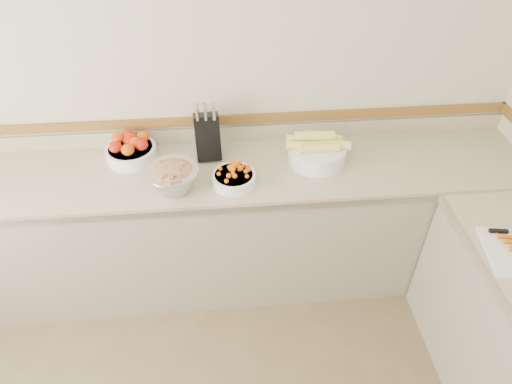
{
  "coord_description": "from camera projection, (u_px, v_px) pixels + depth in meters",
  "views": [
    {
      "loc": [
        0.19,
        -0.43,
        2.51
      ],
      "look_at": [
        0.35,
        1.35,
        1.0
      ],
      "focal_mm": 32.0,
      "sensor_mm": 36.0,
      "label": 1
    }
  ],
  "objects": [
    {
      "name": "back_wall",
      "position": [
        185.0,
        83.0,
        2.62
      ],
      "size": [
        4.0,
        0.0,
        4.0
      ],
      "primitive_type": "plane",
      "rotation": [
        1.57,
        0.0,
        0.0
      ],
      "color": "beige",
      "rests_on": "ground_plane"
    },
    {
      "name": "counter_back",
      "position": [
        197.0,
        227.0,
        2.92
      ],
      "size": [
        4.0,
        0.65,
        1.08
      ],
      "color": "tan",
      "rests_on": "ground_plane"
    },
    {
      "name": "knife_block",
      "position": [
        207.0,
        136.0,
        2.67
      ],
      "size": [
        0.16,
        0.19,
        0.35
      ],
      "color": "black",
      "rests_on": "counter_back"
    },
    {
      "name": "tomato_bowl",
      "position": [
        131.0,
        149.0,
        2.7
      ],
      "size": [
        0.3,
        0.3,
        0.15
      ],
      "color": "white",
      "rests_on": "counter_back"
    },
    {
      "name": "cherry_tomato_bowl",
      "position": [
        234.0,
        177.0,
        2.53
      ],
      "size": [
        0.25,
        0.25,
        0.13
      ],
      "color": "white",
      "rests_on": "counter_back"
    },
    {
      "name": "corn_bowl",
      "position": [
        317.0,
        150.0,
        2.67
      ],
      "size": [
        0.38,
        0.34,
        0.2
      ],
      "color": "white",
      "rests_on": "counter_back"
    },
    {
      "name": "rhubarb_bowl",
      "position": [
        173.0,
        177.0,
        2.46
      ],
      "size": [
        0.29,
        0.29,
        0.16
      ],
      "color": "#B2B2BA",
      "rests_on": "counter_back"
    }
  ]
}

